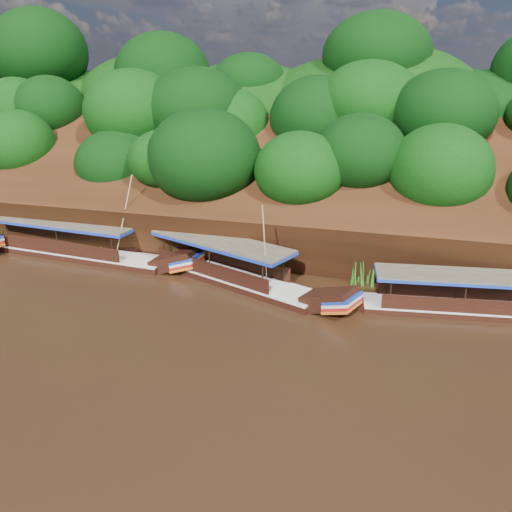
# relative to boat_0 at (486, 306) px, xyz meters

# --- Properties ---
(ground) EXTENTS (160.00, 160.00, 0.00)m
(ground) POSITION_rel_boat_0_xyz_m (-13.02, -7.12, -0.50)
(ground) COLOR black
(ground) RESTS_ON ground
(riverbank) EXTENTS (120.00, 30.06, 19.40)m
(riverbank) POSITION_rel_boat_0_xyz_m (-13.03, 15.61, 1.39)
(riverbank) COLOR black
(riverbank) RESTS_ON ground
(boat_0) EXTENTS (13.69, 3.73, 5.04)m
(boat_0) POSITION_rel_boat_0_xyz_m (0.00, 0.00, 0.00)
(boat_0) COLOR black
(boat_0) RESTS_ON ground
(boat_1) EXTENTS (14.38, 7.28, 6.07)m
(boat_1) POSITION_rel_boat_0_xyz_m (-13.84, 0.16, 0.08)
(boat_1) COLOR black
(boat_1) RESTS_ON ground
(boat_2) EXTENTS (16.22, 3.43, 6.59)m
(boat_2) POSITION_rel_boat_0_xyz_m (-25.32, 1.54, 0.08)
(boat_2) COLOR black
(boat_2) RESTS_ON ground
(reeds) EXTENTS (48.82, 2.48, 2.23)m
(reeds) POSITION_rel_boat_0_xyz_m (-16.82, 2.46, 0.40)
(reeds) COLOR #276B1A
(reeds) RESTS_ON ground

